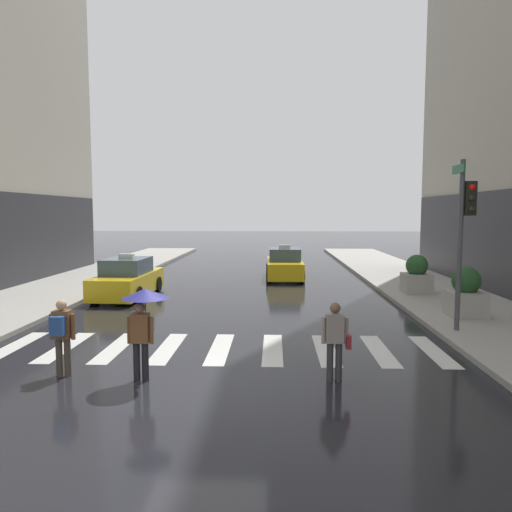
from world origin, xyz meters
TOP-DOWN VIEW (x-y plane):
  - ground_plane at (0.00, 0.00)m, footprint 160.00×160.00m
  - crosswalk_markings at (-0.00, 3.00)m, footprint 11.30×2.80m
  - traffic_light_pole at (6.69, 4.61)m, footprint 0.44×0.84m
  - taxi_lead at (-4.68, 10.26)m, footprint 2.05×4.60m
  - taxi_second at (1.92, 15.99)m, footprint 1.98×4.57m
  - pedestrian_with_umbrella at (-1.29, 0.63)m, footprint 0.96×0.96m
  - pedestrian_with_backpack at (-3.11, 0.84)m, footprint 0.55×0.43m
  - pedestrian_with_handbag at (2.65, 0.77)m, footprint 0.60×0.24m
  - planter_near_corner at (7.56, 6.48)m, footprint 1.10×1.10m
  - planter_mid_block at (7.30, 10.86)m, footprint 1.10×1.10m

SIDE VIEW (x-z plane):
  - ground_plane at x=0.00m, z-range 0.00..0.00m
  - crosswalk_markings at x=0.00m, z-range 0.00..0.01m
  - taxi_lead at x=-4.68m, z-range -0.18..1.63m
  - taxi_second at x=1.92m, z-range -0.18..1.63m
  - planter_near_corner at x=7.56m, z-range 0.07..1.67m
  - planter_mid_block at x=7.30m, z-range 0.07..1.67m
  - pedestrian_with_handbag at x=2.65m, z-range 0.11..1.76m
  - pedestrian_with_backpack at x=-3.11m, z-range 0.15..1.80m
  - pedestrian_with_umbrella at x=-1.29m, z-range 0.55..2.49m
  - traffic_light_pole at x=6.69m, z-range 0.86..5.66m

